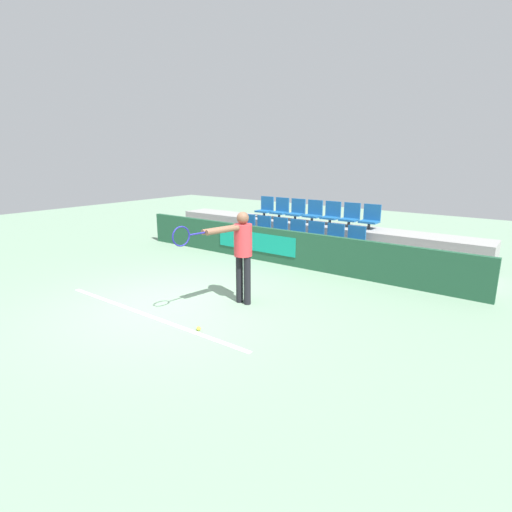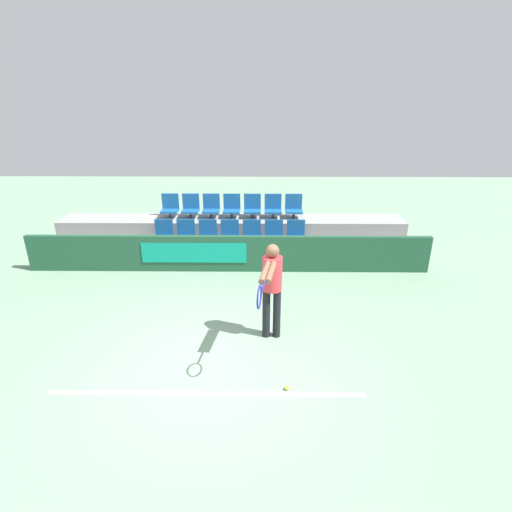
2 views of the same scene
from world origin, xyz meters
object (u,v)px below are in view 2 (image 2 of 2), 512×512
object	(u,v)px
stadium_chair_2	(208,234)
stadium_chair_13	(294,207)
stadium_chair_12	(273,207)
stadium_chair_3	(230,234)
tennis_player	(271,283)
stadium_chair_4	(252,234)
stadium_chair_9	(211,207)
stadium_chair_11	(252,207)
stadium_chair_5	(274,234)
stadium_chair_10	(232,207)
stadium_chair_1	(186,234)
stadium_chair_8	(191,207)
stadium_chair_7	(170,207)
stadium_chair_0	(164,233)
tennis_ball	(287,388)
stadium_chair_6	(296,234)

from	to	relation	value
stadium_chair_2	stadium_chair_13	xyz separation A→B (m)	(2.16, 0.91, 0.43)
stadium_chair_13	stadium_chair_2	bearing A→B (deg)	-157.22
stadium_chair_2	stadium_chair_12	bearing A→B (deg)	29.25
stadium_chair_3	tennis_player	world-z (taller)	tennis_player
stadium_chair_4	stadium_chair_9	size ratio (longest dim) A/B	1.00
stadium_chair_9	stadium_chair_13	xyz separation A→B (m)	(2.16, 0.00, 0.00)
stadium_chair_3	stadium_chair_11	world-z (taller)	stadium_chair_11
stadium_chair_5	stadium_chair_10	bearing A→B (deg)	139.97
stadium_chair_13	stadium_chair_5	bearing A→B (deg)	-120.76
stadium_chair_13	stadium_chair_1	bearing A→B (deg)	-161.43
stadium_chair_5	stadium_chair_12	bearing A→B (deg)	90.00
stadium_chair_8	stadium_chair_1	bearing A→B (deg)	-90.00
stadium_chair_7	tennis_player	size ratio (longest dim) A/B	0.36
stadium_chair_1	stadium_chair_12	bearing A→B (deg)	22.78
stadium_chair_0	tennis_player	distance (m)	4.31
stadium_chair_0	stadium_chair_12	size ratio (longest dim) A/B	1.00
stadium_chair_0	stadium_chair_3	world-z (taller)	same
stadium_chair_3	stadium_chair_10	world-z (taller)	stadium_chair_10
stadium_chair_5	stadium_chair_0	bearing A→B (deg)	180.00
stadium_chair_8	stadium_chair_2	bearing A→B (deg)	-59.24
stadium_chair_1	stadium_chair_2	xyz separation A→B (m)	(0.54, 0.00, 0.00)
stadium_chair_0	stadium_chair_2	distance (m)	1.08
stadium_chair_10	tennis_ball	bearing A→B (deg)	-78.61
stadium_chair_4	stadium_chair_10	distance (m)	1.14
stadium_chair_4	stadium_chair_8	xyz separation A→B (m)	(-1.62, 0.91, 0.43)
stadium_chair_0	stadium_chair_6	size ratio (longest dim) A/B	1.00
stadium_chair_1	stadium_chair_10	size ratio (longest dim) A/B	1.00
stadium_chair_1	stadium_chair_10	bearing A→B (deg)	40.03
stadium_chair_0	stadium_chair_10	xyz separation A→B (m)	(1.62, 0.91, 0.43)
stadium_chair_3	stadium_chair_8	distance (m)	1.48
stadium_chair_2	stadium_chair_3	xyz separation A→B (m)	(0.54, 0.00, 0.00)
stadium_chair_4	tennis_player	distance (m)	3.49
stadium_chair_1	stadium_chair_6	bearing A→B (deg)	0.00
tennis_ball	stadium_chair_1	bearing A→B (deg)	115.12
stadium_chair_6	tennis_player	size ratio (longest dim) A/B	0.36
tennis_player	stadium_chair_12	bearing A→B (deg)	97.25
stadium_chair_0	tennis_ball	size ratio (longest dim) A/B	9.16
stadium_chair_3	stadium_chair_8	xyz separation A→B (m)	(-1.08, 0.91, 0.43)
stadium_chair_0	stadium_chair_10	world-z (taller)	stadium_chair_10
stadium_chair_4	tennis_player	size ratio (longest dim) A/B	0.36
stadium_chair_12	tennis_player	bearing A→B (deg)	-91.97
stadium_chair_9	stadium_chair_6	bearing A→B (deg)	-22.78
stadium_chair_0	stadium_chair_11	size ratio (longest dim) A/B	1.00
stadium_chair_2	stadium_chair_4	distance (m)	1.08
tennis_ball	stadium_chair_4	bearing A→B (deg)	97.16
tennis_ball	stadium_chair_0	bearing A→B (deg)	120.26
stadium_chair_2	stadium_chair_12	world-z (taller)	stadium_chair_12
stadium_chair_0	stadium_chair_1	xyz separation A→B (m)	(0.54, 0.00, 0.00)
stadium_chair_7	tennis_ball	distance (m)	6.37
stadium_chair_0	stadium_chair_5	world-z (taller)	same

